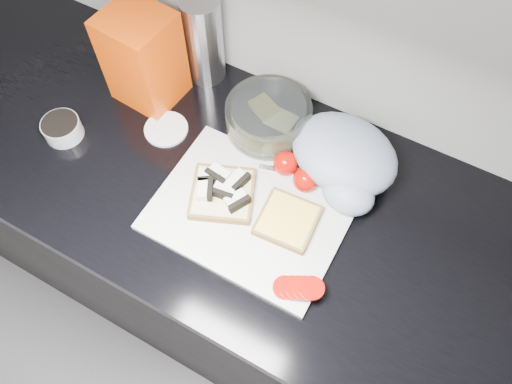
{
  "coord_description": "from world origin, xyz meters",
  "views": [
    {
      "loc": [
        0.36,
        0.72,
        1.85
      ],
      "look_at": [
        0.11,
        1.18,
        0.95
      ],
      "focal_mm": 35.0,
      "sensor_mm": 36.0,
      "label": 1
    }
  ],
  "objects_px": {
    "cutting_board": "(249,213)",
    "bread_bag": "(143,58)",
    "steel_canister": "(203,40)",
    "glass_bowl": "(268,119)"
  },
  "relations": [
    {
      "from": "glass_bowl",
      "to": "cutting_board",
      "type": "bearing_deg",
      "value": -71.91
    },
    {
      "from": "cutting_board",
      "to": "steel_canister",
      "type": "height_order",
      "value": "steel_canister"
    },
    {
      "from": "glass_bowl",
      "to": "bread_bag",
      "type": "bearing_deg",
      "value": -173.25
    },
    {
      "from": "glass_bowl",
      "to": "bread_bag",
      "type": "distance_m",
      "value": 0.32
    },
    {
      "from": "cutting_board",
      "to": "bread_bag",
      "type": "relative_size",
      "value": 1.73
    },
    {
      "from": "cutting_board",
      "to": "steel_canister",
      "type": "relative_size",
      "value": 1.78
    },
    {
      "from": "cutting_board",
      "to": "glass_bowl",
      "type": "distance_m",
      "value": 0.23
    },
    {
      "from": "cutting_board",
      "to": "glass_bowl",
      "type": "relative_size",
      "value": 2.03
    },
    {
      "from": "bread_bag",
      "to": "glass_bowl",
      "type": "bearing_deg",
      "value": 11.64
    },
    {
      "from": "bread_bag",
      "to": "steel_canister",
      "type": "bearing_deg",
      "value": 58.4
    }
  ]
}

